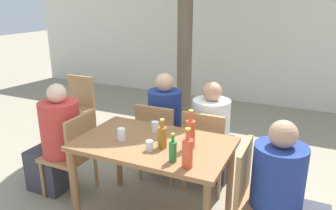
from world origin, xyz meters
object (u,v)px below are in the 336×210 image
at_px(patio_chair_1, 256,193).
at_px(green_bottle_0, 173,151).
at_px(soda_bottle_1, 190,133).
at_px(amber_bottle_3, 162,137).
at_px(person_seated_2, 168,128).
at_px(dining_table_front, 154,152).
at_px(soda_bottle_2, 187,152).
at_px(drinking_glass_2, 149,146).
at_px(drinking_glass_1, 155,127).
at_px(patio_chair_4, 77,104).
at_px(patio_chair_3, 206,146).
at_px(patio_chair_0, 74,151).
at_px(person_seated_0, 56,144).
at_px(drinking_glass_0, 121,135).
at_px(person_seated_3, 212,137).
at_px(patio_chair_2, 159,138).
at_px(person_seated_1, 288,199).

bearing_deg(patio_chair_1, green_bottle_0, 112.45).
bearing_deg(soda_bottle_1, amber_bottle_3, -156.06).
relative_size(person_seated_2, soda_bottle_1, 3.62).
bearing_deg(dining_table_front, soda_bottle_2, -33.96).
relative_size(patio_chair_1, drinking_glass_2, 10.41).
bearing_deg(patio_chair_1, soda_bottle_1, 86.92).
bearing_deg(drinking_glass_1, patio_chair_4, 150.23).
relative_size(patio_chair_1, amber_bottle_3, 3.55).
xyz_separation_m(patio_chair_4, soda_bottle_1, (2.22, -1.21, 0.40)).
bearing_deg(patio_chair_3, patio_chair_4, -15.49).
bearing_deg(amber_bottle_3, dining_table_front, 150.91).
distance_m(patio_chair_0, drinking_glass_2, 1.01).
height_order(person_seated_0, green_bottle_0, person_seated_0).
xyz_separation_m(soda_bottle_2, drinking_glass_0, (-0.70, 0.20, -0.06)).
height_order(patio_chair_3, drinking_glass_1, patio_chair_3).
bearing_deg(green_bottle_0, person_seated_3, 91.33).
height_order(patio_chair_4, person_seated_2, person_seated_2).
bearing_deg(patio_chair_1, person_seated_3, 35.85).
xyz_separation_m(soda_bottle_2, drinking_glass_2, (-0.38, 0.13, -0.08)).
bearing_deg(patio_chair_0, person_seated_2, 144.12).
height_order(person_seated_2, drinking_glass_1, person_seated_2).
relative_size(person_seated_0, drinking_glass_2, 13.75).
height_order(patio_chair_2, drinking_glass_2, patio_chair_2).
relative_size(patio_chair_4, amber_bottle_3, 3.55).
xyz_separation_m(patio_chair_1, soda_bottle_2, (-0.47, -0.29, 0.39)).
bearing_deg(patio_chair_0, soda_bottle_1, 91.44).
height_order(person_seated_1, amber_bottle_3, person_seated_1).
height_order(green_bottle_0, drinking_glass_0, green_bottle_0).
xyz_separation_m(patio_chair_0, person_seated_1, (2.04, -0.00, 0.01)).
bearing_deg(person_seated_0, soda_bottle_1, 91.21).
xyz_separation_m(person_seated_0, drinking_glass_1, (1.04, 0.22, 0.28)).
bearing_deg(drinking_glass_2, person_seated_3, 77.96).
height_order(dining_table_front, drinking_glass_1, drinking_glass_1).
xyz_separation_m(patio_chair_3, amber_bottle_3, (-0.15, -0.71, 0.36)).
distance_m(patio_chair_4, person_seated_0, 1.46).
xyz_separation_m(patio_chair_2, drinking_glass_1, (0.17, -0.43, 0.32)).
relative_size(patio_chair_3, drinking_glass_2, 10.41).
bearing_deg(dining_table_front, green_bottle_0, -40.50).
bearing_deg(amber_bottle_3, patio_chair_3, 77.83).
distance_m(patio_chair_2, drinking_glass_2, 0.92).
relative_size(dining_table_front, person_seated_0, 1.13).
distance_m(person_seated_1, drinking_glass_1, 1.29).
height_order(patio_chair_1, drinking_glass_1, patio_chair_1).
bearing_deg(patio_chair_1, drinking_glass_2, 100.73).
xyz_separation_m(person_seated_2, soda_bottle_2, (0.70, -1.16, 0.35)).
bearing_deg(patio_chair_2, person_seated_1, 155.25).
distance_m(patio_chair_1, person_seated_0, 2.03).
bearing_deg(person_seated_0, drinking_glass_0, 84.04).
height_order(person_seated_0, soda_bottle_1, person_seated_0).
bearing_deg(patio_chair_2, dining_table_front, 112.50).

